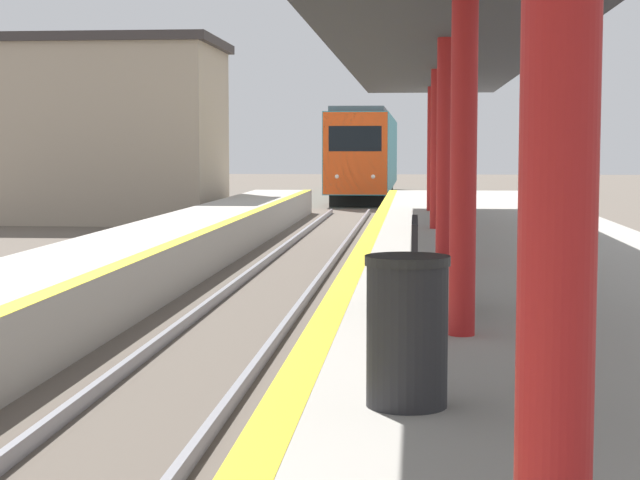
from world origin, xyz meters
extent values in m
cube|color=black|center=(0.00, 53.49, 0.28)|extent=(2.32, 18.80, 0.55)
cube|color=teal|center=(0.00, 53.49, 2.29)|extent=(2.73, 20.89, 3.47)
cube|color=#E54C19|center=(0.00, 43.12, 2.29)|extent=(2.68, 0.16, 3.40)
cube|color=black|center=(0.00, 43.06, 2.89)|extent=(2.18, 0.06, 1.04)
cube|color=#59595E|center=(0.00, 53.49, 4.14)|extent=(2.32, 19.85, 0.24)
sphere|color=white|center=(-0.75, 43.06, 1.33)|extent=(0.18, 0.18, 0.18)
sphere|color=white|center=(0.75, 43.06, 1.33)|extent=(0.18, 0.18, 0.18)
cylinder|color=red|center=(2.90, 2.08, 2.49)|extent=(0.23, 0.23, 3.20)
cylinder|color=red|center=(2.90, 8.26, 2.49)|extent=(0.23, 0.23, 3.20)
cylinder|color=red|center=(2.90, 14.45, 2.49)|extent=(0.23, 0.23, 3.20)
cylinder|color=red|center=(2.90, 20.63, 2.49)|extent=(0.23, 0.23, 3.20)
cylinder|color=red|center=(2.90, 26.81, 2.49)|extent=(0.23, 0.23, 3.20)
cube|color=#2D2D33|center=(2.90, 14.45, 4.19)|extent=(3.58, 30.92, 0.20)
cylinder|color=#262628|center=(2.44, 5.63, 1.34)|extent=(0.52, 0.52, 0.90)
cylinder|color=#262626|center=(2.44, 5.63, 1.82)|extent=(0.54, 0.54, 0.06)
cube|color=#28282D|center=(2.30, 9.66, 1.33)|extent=(0.44, 1.53, 0.08)
cube|color=#28282D|center=(2.49, 9.66, 1.59)|extent=(0.06, 1.53, 0.44)
cube|color=#262628|center=(2.30, 9.04, 1.09)|extent=(0.35, 0.08, 0.40)
cube|color=#262628|center=(2.30, 10.27, 1.09)|extent=(0.35, 0.08, 0.40)
cube|color=tan|center=(-8.40, 34.92, 2.95)|extent=(8.18, 5.41, 5.89)
cube|color=#383333|center=(-8.40, 34.92, 6.04)|extent=(8.59, 5.68, 0.30)
camera|label=1|loc=(2.49, -1.07, 2.53)|focal=60.00mm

